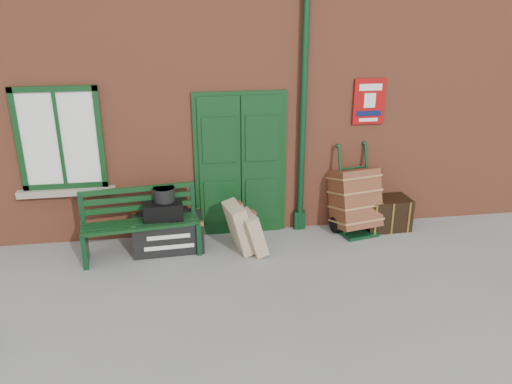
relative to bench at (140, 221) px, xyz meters
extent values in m
plane|color=gray|center=(1.83, -0.96, -0.51)|extent=(80.00, 80.00, 0.00)
cube|color=brown|center=(1.83, 2.54, 1.49)|extent=(10.00, 4.00, 4.00)
cube|color=#0E3314|center=(1.53, 0.50, 0.59)|extent=(1.42, 0.12, 2.32)
cube|color=white|center=(-1.07, 0.49, 1.14)|extent=(1.20, 0.08, 1.50)
cylinder|color=#0D341A|center=(2.48, 0.46, 1.49)|extent=(0.10, 0.10, 4.00)
cube|color=#9D0B0B|center=(3.53, 0.51, 1.54)|extent=(0.50, 0.03, 0.70)
cube|color=#0E3314|center=(0.01, -0.08, -0.02)|extent=(1.69, 0.63, 0.04)
cube|color=#0E3314|center=(-0.02, 0.16, 0.29)|extent=(1.65, 0.24, 0.44)
cube|color=#0D341A|center=(-0.78, -0.17, -0.27)|extent=(0.12, 0.50, 0.50)
cube|color=#0D341A|center=(0.80, 0.01, -0.27)|extent=(0.12, 0.50, 0.50)
cube|color=black|center=(0.38, 0.07, -0.26)|extent=(1.05, 0.61, 0.51)
cube|color=black|center=(0.33, 0.07, 0.12)|extent=(0.58, 0.44, 0.26)
cylinder|color=black|center=(0.36, 0.10, 0.35)|extent=(0.32, 0.32, 0.20)
cube|color=tan|center=(1.42, -0.16, -0.13)|extent=(0.49, 0.59, 0.76)
cube|color=tan|center=(1.60, -0.26, -0.19)|extent=(0.45, 0.54, 0.66)
cube|color=#0D341A|center=(3.37, 0.10, -0.49)|extent=(0.61, 0.49, 0.05)
cylinder|color=#0D341A|center=(3.09, 0.24, 0.19)|extent=(0.12, 0.38, 1.37)
cylinder|color=#0D341A|center=(3.56, 0.34, 0.19)|extent=(0.12, 0.38, 1.37)
cylinder|color=black|center=(3.01, 0.25, -0.38)|extent=(0.11, 0.27, 0.26)
cylinder|color=black|center=(3.63, 0.38, -0.38)|extent=(0.11, 0.27, 0.26)
cube|color=brown|center=(3.33, 0.27, 0.05)|extent=(0.81, 0.85, 1.02)
cube|color=black|center=(3.88, 0.27, -0.25)|extent=(0.74, 0.50, 0.52)
camera|label=1|loc=(0.64, -6.77, 2.95)|focal=35.00mm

